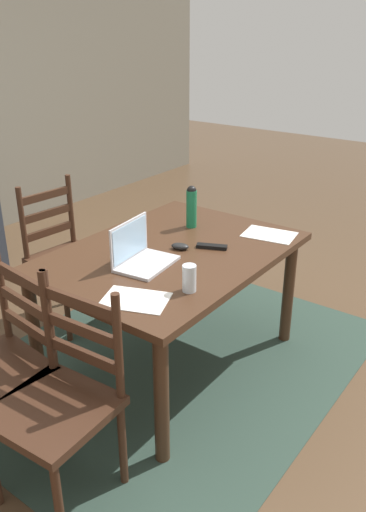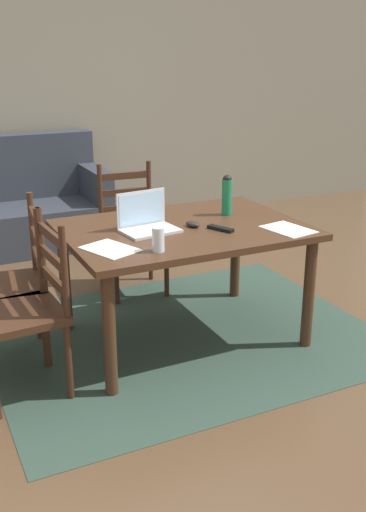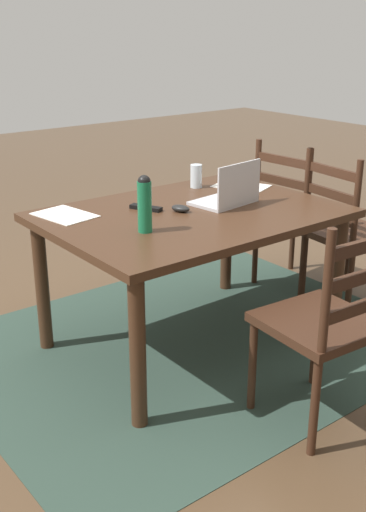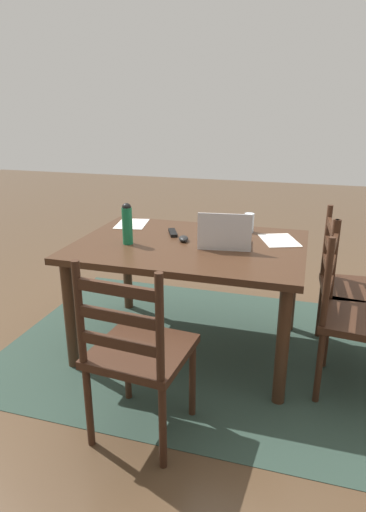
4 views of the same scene
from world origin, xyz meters
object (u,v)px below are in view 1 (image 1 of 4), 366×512
object	(u,v)px
chair_left_far	(0,367)
computer_mouse	(180,246)
water_bottle	(191,206)
chair_left_near	(61,402)
chair_far_head	(66,256)
laptop	(139,253)
drinking_glass	(189,278)
tv_remote	(212,246)
dining_table	(171,265)

from	to	relation	value
chair_left_far	computer_mouse	xyz separation A→B (m)	(1.05, -0.23, 0.29)
water_bottle	chair_left_far	bearing A→B (deg)	176.70
chair_left_near	computer_mouse	bearing A→B (deg)	9.42
chair_far_head	computer_mouse	world-z (taller)	chair_far_head
laptop	water_bottle	xyz separation A→B (m)	(0.60, 0.10, 0.08)
chair_far_head	water_bottle	distance (m)	0.94
drinking_glass	water_bottle	bearing A→B (deg)	34.98
chair_left_far	chair_far_head	bearing A→B (deg)	34.24
laptop	water_bottle	size ratio (longest dim) A/B	1.33
chair_far_head	laptop	distance (m)	0.95
chair_left_near	tv_remote	world-z (taller)	chair_left_near
dining_table	laptop	world-z (taller)	laptop
chair_left_near	computer_mouse	world-z (taller)	chair_left_near
chair_left_near	dining_table	bearing A→B (deg)	11.48
chair_far_head	tv_remote	size ratio (longest dim) A/B	5.59
chair_left_far	water_bottle	distance (m)	1.43
laptop	tv_remote	size ratio (longest dim) A/B	2.03
dining_table	drinking_glass	world-z (taller)	drinking_glass
chair_left_near	computer_mouse	size ratio (longest dim) A/B	9.50
drinking_glass	dining_table	bearing A→B (deg)	48.33
dining_table	drinking_glass	bearing A→B (deg)	-131.67
tv_remote	laptop	bearing A→B (deg)	129.94
chair_left_near	water_bottle	world-z (taller)	water_bottle
water_bottle	tv_remote	world-z (taller)	water_bottle
chair_far_head	laptop	bearing A→B (deg)	-105.08
dining_table	computer_mouse	distance (m)	0.12
chair_left_far	computer_mouse	bearing A→B (deg)	-12.37
drinking_glass	tv_remote	size ratio (longest dim) A/B	0.77
chair_left_far	laptop	world-z (taller)	laptop
laptop	drinking_glass	xyz separation A→B (m)	(-0.09, -0.39, 0.01)
water_bottle	laptop	bearing A→B (deg)	-170.85
chair_far_head	chair_left_near	world-z (taller)	same
chair_left_near	laptop	xyz separation A→B (m)	(0.77, 0.23, 0.33)
laptop	computer_mouse	world-z (taller)	laptop
dining_table	chair_left_far	size ratio (longest dim) A/B	1.50
dining_table	chair_left_far	distance (m)	1.04
tv_remote	chair_left_far	bearing A→B (deg)	138.34
dining_table	water_bottle	bearing A→B (deg)	18.41
water_bottle	chair_left_near	bearing A→B (deg)	-166.61
dining_table	chair_far_head	xyz separation A→B (m)	(0.00, 0.89, -0.18)
drinking_glass	chair_left_near	bearing A→B (deg)	167.26
drinking_glass	laptop	bearing A→B (deg)	76.74
laptop	tv_remote	xyz separation A→B (m)	(0.39, -0.19, -0.05)
chair_left_far	computer_mouse	distance (m)	1.12
chair_left_near	tv_remote	bearing A→B (deg)	1.99
dining_table	chair_far_head	bearing A→B (deg)	89.78
chair_left_near	drinking_glass	world-z (taller)	chair_left_near
chair_left_near	laptop	distance (m)	0.87
drinking_glass	computer_mouse	world-z (taller)	drinking_glass
chair_left_near	computer_mouse	xyz separation A→B (m)	(1.05, 0.17, 0.29)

